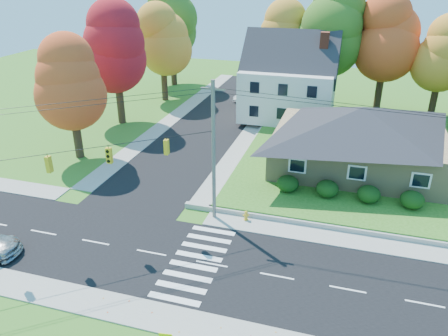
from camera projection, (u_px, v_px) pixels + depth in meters
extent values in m
plane|color=#3D7923|center=(212.00, 264.00, 26.45)|extent=(120.00, 120.00, 0.00)
cube|color=black|center=(212.00, 264.00, 26.44)|extent=(90.00, 8.00, 0.02)
cube|color=black|center=(216.00, 120.00, 51.09)|extent=(8.00, 44.00, 0.02)
cube|color=#9C9A90|center=(234.00, 221.00, 30.77)|extent=(90.00, 2.00, 0.08)
cube|color=#9C9A90|center=(181.00, 322.00, 22.09)|extent=(90.00, 2.00, 0.08)
cube|color=#3D7923|center=(411.00, 154.00, 41.21)|extent=(30.00, 30.00, 0.50)
cube|color=tan|center=(358.00, 150.00, 37.38)|extent=(14.00, 10.00, 3.20)
pyramid|color=#26262B|center=(362.00, 120.00, 36.24)|extent=(14.60, 10.60, 2.20)
cube|color=silver|center=(288.00, 93.00, 49.36)|extent=(10.00, 8.00, 5.60)
pyramid|color=#26262B|center=(290.00, 57.00, 47.67)|extent=(10.40, 8.40, 2.40)
cube|color=brown|center=(321.00, 78.00, 47.61)|extent=(0.90, 0.90, 9.60)
ellipsoid|color=#163A10|center=(288.00, 184.00, 33.70)|extent=(1.70, 1.70, 1.27)
ellipsoid|color=#163A10|center=(327.00, 189.00, 32.92)|extent=(1.70, 1.70, 1.27)
ellipsoid|color=#163A10|center=(369.00, 194.00, 32.15)|extent=(1.70, 1.70, 1.27)
ellipsoid|color=#163A10|center=(412.00, 200.00, 31.37)|extent=(1.70, 1.70, 1.27)
cylinder|color=#666059|center=(214.00, 153.00, 29.24)|extent=(0.26, 0.26, 10.00)
cube|color=#666059|center=(213.00, 89.00, 27.38)|extent=(1.60, 0.12, 0.12)
cube|color=gold|center=(49.00, 164.00, 25.35)|extent=(0.26, 0.34, 1.00)
cube|color=gold|center=(109.00, 156.00, 26.52)|extent=(0.34, 0.26, 1.00)
cube|color=gold|center=(166.00, 147.00, 27.75)|extent=(0.26, 0.34, 1.00)
cylinder|color=black|center=(82.00, 149.00, 25.73)|extent=(13.02, 10.43, 0.04)
cylinder|color=#3F2A19|center=(280.00, 80.00, 55.13)|extent=(0.80, 0.80, 5.40)
sphere|color=orange|center=(281.00, 49.00, 53.48)|extent=(6.72, 6.72, 6.72)
sphere|color=orange|center=(282.00, 35.00, 52.77)|extent=(5.91, 5.91, 5.91)
sphere|color=orange|center=(283.00, 20.00, 52.06)|extent=(5.11, 5.11, 5.11)
cylinder|color=#3F2A19|center=(328.00, 82.00, 52.52)|extent=(0.86, 0.86, 6.30)
sphere|color=#3C6A1D|center=(332.00, 43.00, 50.60)|extent=(7.84, 7.84, 7.84)
sphere|color=#3C6A1D|center=(334.00, 26.00, 49.77)|extent=(6.90, 6.90, 6.90)
sphere|color=#3C6A1D|center=(335.00, 7.00, 48.94)|extent=(5.96, 5.96, 5.96)
cylinder|color=#3F2A19|center=(380.00, 85.00, 51.93)|extent=(0.83, 0.83, 5.85)
sphere|color=#E14A1F|center=(385.00, 49.00, 50.14)|extent=(7.28, 7.28, 7.28)
sphere|color=#E14A1F|center=(388.00, 33.00, 49.37)|extent=(6.41, 6.41, 6.41)
sphere|color=#E14A1F|center=(390.00, 16.00, 48.60)|extent=(5.53, 5.53, 5.53)
cylinder|color=#3F2A19|center=(435.00, 95.00, 49.70)|extent=(0.77, 0.77, 4.95)
sphere|color=orange|center=(441.00, 64.00, 48.19)|extent=(6.16, 6.16, 6.16)
sphere|color=orange|center=(444.00, 49.00, 47.53)|extent=(5.42, 5.42, 5.42)
sphere|color=orange|center=(447.00, 35.00, 46.88)|extent=(4.68, 4.68, 4.68)
cylinder|color=#3F2A19|center=(77.00, 132.00, 40.22)|extent=(0.77, 0.77, 4.95)
sphere|color=#E14A1F|center=(71.00, 94.00, 38.71)|extent=(6.16, 6.16, 6.16)
sphere|color=#E14A1F|center=(68.00, 77.00, 38.06)|extent=(5.42, 5.42, 5.42)
sphere|color=#E14A1F|center=(66.00, 59.00, 37.41)|extent=(4.68, 4.68, 4.68)
cylinder|color=#3F2A19|center=(120.00, 98.00, 48.98)|extent=(0.83, 0.83, 5.85)
sphere|color=#B0161E|center=(116.00, 60.00, 47.19)|extent=(7.28, 7.28, 7.28)
sphere|color=#B0161E|center=(114.00, 42.00, 46.42)|extent=(6.41, 6.41, 6.41)
sphere|color=#B0161E|center=(112.00, 25.00, 45.65)|extent=(5.53, 5.53, 5.53)
cylinder|color=#3F2A19|center=(164.00, 80.00, 57.49)|extent=(0.80, 0.80, 5.40)
sphere|color=orange|center=(162.00, 50.00, 55.84)|extent=(6.72, 6.72, 6.72)
sphere|color=orange|center=(162.00, 36.00, 55.13)|extent=(5.91, 5.91, 5.91)
sphere|color=orange|center=(161.00, 22.00, 54.42)|extent=(5.11, 5.11, 5.11)
cylinder|color=#3F2A19|center=(173.00, 64.00, 64.77)|extent=(0.86, 0.86, 6.30)
sphere|color=#3C6A1D|center=(172.00, 32.00, 62.84)|extent=(7.84, 7.84, 7.84)
sphere|color=#3C6A1D|center=(171.00, 18.00, 62.01)|extent=(6.90, 6.90, 6.90)
sphere|color=#3C6A1D|center=(170.00, 3.00, 61.18)|extent=(5.96, 5.96, 5.96)
imported|color=silver|center=(245.00, 96.00, 58.01)|extent=(2.65, 4.18, 1.30)
cylinder|color=gold|center=(246.00, 220.00, 30.94)|extent=(0.35, 0.35, 0.10)
cylinder|color=gold|center=(246.00, 216.00, 30.82)|extent=(0.23, 0.23, 0.53)
sphere|color=gold|center=(246.00, 213.00, 30.68)|extent=(0.25, 0.25, 0.25)
cylinder|color=gold|center=(246.00, 215.00, 30.78)|extent=(0.45, 0.26, 0.12)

